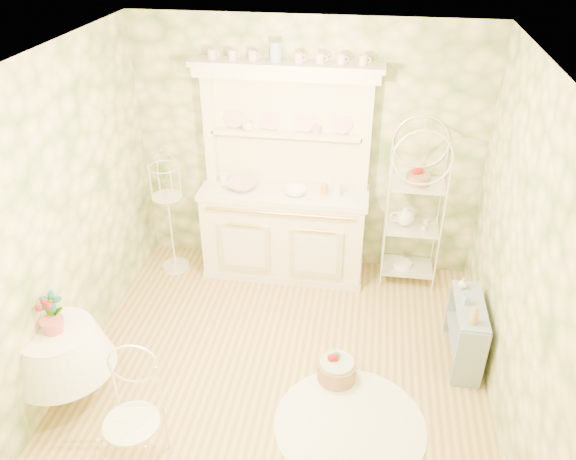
# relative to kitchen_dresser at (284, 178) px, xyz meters

# --- Properties ---
(floor) EXTENTS (3.60, 3.60, 0.00)m
(floor) POSITION_rel_kitchen_dresser_xyz_m (0.20, -1.52, -1.15)
(floor) COLOR tan
(floor) RESTS_ON ground
(ceiling) EXTENTS (3.60, 3.60, 0.00)m
(ceiling) POSITION_rel_kitchen_dresser_xyz_m (0.20, -1.52, 1.56)
(ceiling) COLOR white
(ceiling) RESTS_ON floor
(wall_left) EXTENTS (3.60, 3.60, 0.00)m
(wall_left) POSITION_rel_kitchen_dresser_xyz_m (-1.60, -1.52, 0.21)
(wall_left) COLOR beige
(wall_left) RESTS_ON floor
(wall_right) EXTENTS (3.60, 3.60, 0.00)m
(wall_right) POSITION_rel_kitchen_dresser_xyz_m (2.00, -1.52, 0.21)
(wall_right) COLOR beige
(wall_right) RESTS_ON floor
(wall_back) EXTENTS (3.60, 3.60, 0.00)m
(wall_back) POSITION_rel_kitchen_dresser_xyz_m (0.20, 0.28, 0.21)
(wall_back) COLOR beige
(wall_back) RESTS_ON floor
(wall_front) EXTENTS (3.60, 3.60, 0.00)m
(wall_front) POSITION_rel_kitchen_dresser_xyz_m (0.20, -3.32, 0.21)
(wall_front) COLOR beige
(wall_front) RESTS_ON floor
(kitchen_dresser) EXTENTS (1.87, 0.61, 2.29)m
(kitchen_dresser) POSITION_rel_kitchen_dresser_xyz_m (0.00, 0.00, 0.00)
(kitchen_dresser) COLOR white
(kitchen_dresser) RESTS_ON floor
(bakers_rack) EXTENTS (0.60, 0.43, 1.91)m
(bakers_rack) POSITION_rel_kitchen_dresser_xyz_m (1.34, 0.06, -0.19)
(bakers_rack) COLOR white
(bakers_rack) RESTS_ON floor
(side_shelf) EXTENTS (0.26, 0.66, 0.56)m
(side_shelf) POSITION_rel_kitchen_dresser_xyz_m (1.81, -1.13, -0.86)
(side_shelf) COLOR #8393A0
(side_shelf) RESTS_ON floor
(round_table) EXTENTS (0.72, 0.72, 0.62)m
(round_table) POSITION_rel_kitchen_dresser_xyz_m (-1.48, -2.10, -0.84)
(round_table) COLOR white
(round_table) RESTS_ON floor
(cafe_chair) EXTENTS (0.40, 0.40, 0.77)m
(cafe_chair) POSITION_rel_kitchen_dresser_xyz_m (-0.66, -2.65, -0.76)
(cafe_chair) COLOR white
(cafe_chair) RESTS_ON floor
(birdcage_stand) EXTENTS (0.37, 0.37, 1.41)m
(birdcage_stand) POSITION_rel_kitchen_dresser_xyz_m (-1.23, -0.14, -0.44)
(birdcage_stand) COLOR white
(birdcage_stand) RESTS_ON floor
(floor_basket) EXTENTS (0.33, 0.33, 0.21)m
(floor_basket) POSITION_rel_kitchen_dresser_xyz_m (0.71, -1.56, -1.04)
(floor_basket) COLOR #A87D57
(floor_basket) RESTS_ON floor
(lace_rug) EXTENTS (1.27, 1.27, 0.01)m
(lace_rug) POSITION_rel_kitchen_dresser_xyz_m (0.86, -2.05, -1.14)
(lace_rug) COLOR white
(lace_rug) RESTS_ON floor
(bowl_floral) EXTENTS (0.41, 0.41, 0.08)m
(bowl_floral) POSITION_rel_kitchen_dresser_xyz_m (-0.44, -0.04, -0.13)
(bowl_floral) COLOR white
(bowl_floral) RESTS_ON kitchen_dresser
(bowl_white) EXTENTS (0.30, 0.30, 0.07)m
(bowl_white) POSITION_rel_kitchen_dresser_xyz_m (0.13, -0.08, -0.13)
(bowl_white) COLOR white
(bowl_white) RESTS_ON kitchen_dresser
(cup_left) EXTENTS (0.15, 0.15, 0.09)m
(cup_left) POSITION_rel_kitchen_dresser_xyz_m (-0.40, 0.16, 0.47)
(cup_left) COLOR white
(cup_left) RESTS_ON kitchen_dresser
(cup_right) EXTENTS (0.10, 0.10, 0.09)m
(cup_right) POSITION_rel_kitchen_dresser_xyz_m (0.30, 0.16, 0.47)
(cup_right) COLOR white
(cup_right) RESTS_ON kitchen_dresser
(potted_geranium) EXTENTS (0.20, 0.16, 0.32)m
(potted_geranium) POSITION_rel_kitchen_dresser_xyz_m (-1.48, -2.05, -0.29)
(potted_geranium) COLOR #3F7238
(potted_geranium) RESTS_ON round_table
(bottle_amber) EXTENTS (0.09, 0.09, 0.17)m
(bottle_amber) POSITION_rel_kitchen_dresser_xyz_m (1.80, -1.37, -0.46)
(bottle_amber) COLOR tan
(bottle_amber) RESTS_ON side_shelf
(bottle_blue) EXTENTS (0.07, 0.07, 0.11)m
(bottle_blue) POSITION_rel_kitchen_dresser_xyz_m (1.77, -1.12, -0.49)
(bottle_blue) COLOR #7C9FCD
(bottle_blue) RESTS_ON side_shelf
(bottle_glass) EXTENTS (0.10, 0.10, 0.10)m
(bottle_glass) POSITION_rel_kitchen_dresser_xyz_m (1.76, -0.89, -0.50)
(bottle_glass) COLOR silver
(bottle_glass) RESTS_ON side_shelf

